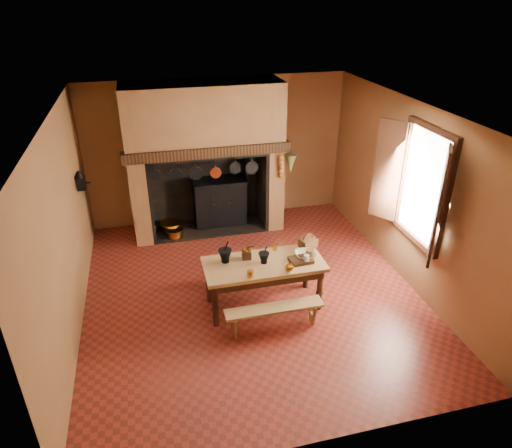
{
  "coord_description": "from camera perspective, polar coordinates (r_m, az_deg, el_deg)",
  "views": [
    {
      "loc": [
        -1.34,
        -5.67,
        4.24
      ],
      "look_at": [
        0.16,
        0.3,
        1.02
      ],
      "focal_mm": 32.0,
      "sensor_mm": 36.0,
      "label": 1
    }
  ],
  "objects": [
    {
      "name": "floor",
      "position": [
        7.21,
        -0.62,
        -8.46
      ],
      "size": [
        5.5,
        5.5,
        0.0
      ],
      "primitive_type": "plane",
      "color": "maroon",
      "rests_on": "ground"
    },
    {
      "name": "ceiling",
      "position": [
        6.01,
        -0.76,
        13.69
      ],
      "size": [
        5.5,
        5.5,
        0.0
      ],
      "primitive_type": "plane",
      "rotation": [
        3.14,
        0.0,
        0.0
      ],
      "color": "silver",
      "rests_on": "back_wall"
    },
    {
      "name": "back_wall",
      "position": [
        8.99,
        -4.81,
        9.06
      ],
      "size": [
        5.0,
        0.02,
        2.8
      ],
      "primitive_type": "cube",
      "color": "olive",
      "rests_on": "floor"
    },
    {
      "name": "wall_left",
      "position": [
        6.45,
        -22.83,
        -0.89
      ],
      "size": [
        0.02,
        5.5,
        2.8
      ],
      "primitive_type": "cube",
      "color": "olive",
      "rests_on": "floor"
    },
    {
      "name": "wall_right",
      "position": [
        7.42,
        18.49,
        3.56
      ],
      "size": [
        0.02,
        5.5,
        2.8
      ],
      "primitive_type": "cube",
      "color": "olive",
      "rests_on": "floor"
    },
    {
      "name": "wall_front",
      "position": [
        4.29,
        8.14,
        -14.22
      ],
      "size": [
        5.0,
        0.02,
        2.8
      ],
      "primitive_type": "cube",
      "color": "olive",
      "rests_on": "floor"
    },
    {
      "name": "chimney_breast",
      "position": [
        8.41,
        -6.45,
        10.61
      ],
      "size": [
        2.95,
        0.96,
        2.8
      ],
      "color": "olive",
      "rests_on": "floor"
    },
    {
      "name": "iron_range",
      "position": [
        9.04,
        -4.52,
        2.93
      ],
      "size": [
        1.12,
        0.55,
        1.6
      ],
      "color": "black",
      "rests_on": "floor"
    },
    {
      "name": "hearth_pans",
      "position": [
        8.92,
        -10.56,
        -0.63
      ],
      "size": [
        0.51,
        0.62,
        0.2
      ],
      "color": "#B6842A",
      "rests_on": "floor"
    },
    {
      "name": "hanging_pans",
      "position": [
        8.08,
        -6.05,
        6.53
      ],
      "size": [
        1.92,
        0.29,
        0.27
      ],
      "color": "black",
      "rests_on": "chimney_breast"
    },
    {
      "name": "onion_string",
      "position": [
        8.35,
        3.17,
        7.12
      ],
      "size": [
        0.12,
        0.1,
        0.46
      ],
      "primitive_type": null,
      "color": "#AD4E1F",
      "rests_on": "chimney_breast"
    },
    {
      "name": "herb_bunch",
      "position": [
        8.38,
        4.37,
        7.53
      ],
      "size": [
        0.2,
        0.2,
        0.35
      ],
      "primitive_type": "cone",
      "rotation": [
        3.14,
        0.0,
        0.0
      ],
      "color": "brown",
      "rests_on": "chimney_breast"
    },
    {
      "name": "window",
      "position": [
        6.92,
        19.46,
        4.4
      ],
      "size": [
        0.39,
        1.75,
        1.76
      ],
      "color": "white",
      "rests_on": "wall_right"
    },
    {
      "name": "wall_coffee_mill",
      "position": [
        7.8,
        -21.14,
        5.21
      ],
      "size": [
        0.23,
        0.16,
        0.31
      ],
      "color": "black",
      "rests_on": "wall_left"
    },
    {
      "name": "work_table",
      "position": [
        6.59,
        0.98,
        -5.71
      ],
      "size": [
        1.72,
        0.76,
        0.74
      ],
      "color": "#A98C4D",
      "rests_on": "floor"
    },
    {
      "name": "bench_front",
      "position": [
        6.34,
        2.3,
        -11.02
      ],
      "size": [
        1.37,
        0.24,
        0.38
      ],
      "color": "#A98C4D",
      "rests_on": "floor"
    },
    {
      "name": "bench_back",
      "position": [
        7.26,
        -0.31,
        -5.16
      ],
      "size": [
        1.5,
        0.26,
        0.42
      ],
      "color": "#A98C4D",
      "rests_on": "floor"
    },
    {
      "name": "mortar_large",
      "position": [
        6.5,
        -3.89,
        -3.9
      ],
      "size": [
        0.2,
        0.2,
        0.33
      ],
      "rotation": [
        0.0,
        0.0,
        0.0
      ],
      "color": "black",
      "rests_on": "work_table"
    },
    {
      "name": "mortar_small",
      "position": [
        6.47,
        0.99,
        -4.19
      ],
      "size": [
        0.16,
        0.16,
        0.27
      ],
      "rotation": [
        0.0,
        0.0,
        0.02
      ],
      "color": "black",
      "rests_on": "work_table"
    },
    {
      "name": "coffee_grinder",
      "position": [
        6.58,
        -1.19,
        -3.75
      ],
      "size": [
        0.18,
        0.14,
        0.2
      ],
      "rotation": [
        0.0,
        0.0,
        -0.09
      ],
      "color": "#321A10",
      "rests_on": "work_table"
    },
    {
      "name": "brass_mug_a",
      "position": [
        6.19,
        -0.73,
        -6.24
      ],
      "size": [
        0.09,
        0.09,
        0.1
      ],
      "primitive_type": "cylinder",
      "rotation": [
        0.0,
        0.0,
        -0.03
      ],
      "color": "#B6842A",
      "rests_on": "work_table"
    },
    {
      "name": "brass_mug_b",
      "position": [
        6.81,
        2.38,
        -2.96
      ],
      "size": [
        0.08,
        0.08,
        0.08
      ],
      "primitive_type": "cylinder",
      "rotation": [
        0.0,
        0.0,
        0.09
      ],
      "color": "#B6842A",
      "rests_on": "work_table"
    },
    {
      "name": "mixing_bowl",
      "position": [
        6.67,
        6.2,
        -3.86
      ],
      "size": [
        0.32,
        0.32,
        0.08
      ],
      "primitive_type": "imported",
      "rotation": [
        0.0,
        0.0,
        -0.06
      ],
      "color": "beige",
      "rests_on": "work_table"
    },
    {
      "name": "stoneware_crock",
      "position": [
        6.62,
        6.73,
        -3.76
      ],
      "size": [
        0.13,
        0.13,
        0.15
      ],
      "primitive_type": "cylinder",
      "rotation": [
        0.0,
        0.0,
        0.05
      ],
      "color": "brown",
      "rests_on": "work_table"
    },
    {
      "name": "glass_jar",
      "position": [
        6.5,
        6.32,
        -4.43
      ],
      "size": [
        0.09,
        0.09,
        0.14
      ],
      "primitive_type": "cylinder",
      "rotation": [
        0.0,
        0.0,
        -0.1
      ],
      "color": "beige",
      "rests_on": "work_table"
    },
    {
      "name": "wicker_basket",
      "position": [
        6.91,
        6.5,
        -2.27
      ],
      "size": [
        0.29,
        0.25,
        0.24
      ],
      "rotation": [
        0.0,
        0.0,
        0.33
      ],
      "color": "#543419",
      "rests_on": "work_table"
    },
    {
      "name": "wooden_tray",
      "position": [
        6.56,
        5.63,
        -4.5
      ],
      "size": [
        0.34,
        0.25,
        0.06
      ],
      "primitive_type": "cube",
      "rotation": [
        0.0,
        0.0,
        0.05
      ],
      "color": "#321A10",
      "rests_on": "work_table"
    },
    {
      "name": "brass_cup",
      "position": [
        6.33,
        4.2,
        -5.52
      ],
      "size": [
        0.15,
        0.15,
        0.1
      ],
      "primitive_type": "imported",
      "rotation": [
        0.0,
        0.0,
        0.26
      ],
      "color": "#B6842A",
      "rests_on": "work_table"
    }
  ]
}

